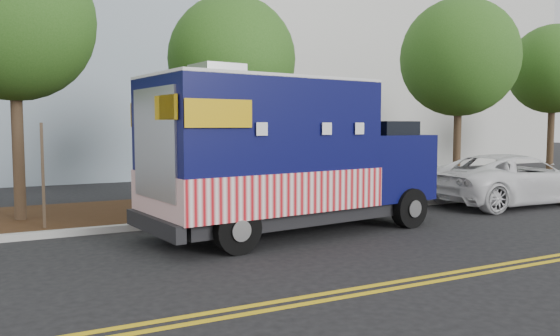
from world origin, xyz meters
TOP-DOWN VIEW (x-y plane):
  - ground at (0.00, 0.00)m, footprint 120.00×120.00m
  - curb at (0.00, 1.40)m, footprint 120.00×0.18m
  - mulch_strip at (0.00, 3.50)m, footprint 120.00×4.00m
  - centerline_near at (0.00, -4.45)m, footprint 120.00×0.10m
  - centerline_far at (0.00, -4.70)m, footprint 120.00×0.10m
  - tree_a at (-5.41, 3.19)m, footprint 3.64×3.64m
  - tree_b at (0.09, 3.59)m, footprint 3.56×3.56m
  - tree_c at (8.31, 3.22)m, footprint 4.01×4.01m
  - tree_d at (13.74, 3.63)m, footprint 3.48×3.48m
  - sign_post at (-4.99, 1.79)m, footprint 0.06×0.06m
  - food_truck at (-0.38, -0.38)m, footprint 6.97×3.33m
  - white_car at (7.65, 0.30)m, footprint 5.47×2.68m

SIDE VIEW (x-z plane):
  - ground at x=0.00m, z-range 0.00..0.00m
  - centerline_near at x=0.00m, z-range 0.00..0.01m
  - centerline_far at x=0.00m, z-range 0.00..0.01m
  - curb at x=0.00m, z-range 0.00..0.15m
  - mulch_strip at x=0.00m, z-range 0.00..0.15m
  - white_car at x=7.65m, z-range 0.00..1.49m
  - sign_post at x=-4.99m, z-range 0.00..2.40m
  - food_truck at x=-0.38m, z-range -0.17..3.37m
  - tree_b at x=0.09m, z-range 1.19..7.15m
  - tree_d at x=13.74m, z-range 1.39..7.67m
  - tree_c at x=8.31m, z-range 1.31..7.97m
  - tree_a at x=-5.41m, z-range 1.43..7.97m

